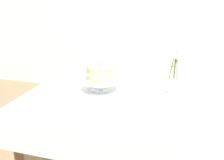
{
  "coord_description": "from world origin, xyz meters",
  "views": [
    {
      "loc": [
        0.35,
        -1.47,
        1.4
      ],
      "look_at": [
        -0.07,
        0.02,
        0.86
      ],
      "focal_mm": 36.82,
      "sensor_mm": 36.0,
      "label": 1
    }
  ],
  "objects_px": {
    "teacup": "(124,117)",
    "flower_vase": "(174,75)",
    "cake_stand": "(101,81)",
    "dining_table": "(120,110)",
    "layer_cake": "(100,72)"
  },
  "relations": [
    {
      "from": "flower_vase",
      "to": "teacup",
      "type": "bearing_deg",
      "value": -117.83
    },
    {
      "from": "layer_cake",
      "to": "dining_table",
      "type": "bearing_deg",
      "value": -27.7
    },
    {
      "from": "dining_table",
      "to": "teacup",
      "type": "distance_m",
      "value": 0.33
    },
    {
      "from": "layer_cake",
      "to": "teacup",
      "type": "height_order",
      "value": "layer_cake"
    },
    {
      "from": "flower_vase",
      "to": "dining_table",
      "type": "bearing_deg",
      "value": -152.4
    },
    {
      "from": "dining_table",
      "to": "layer_cake",
      "type": "relative_size",
      "value": 6.63
    },
    {
      "from": "flower_vase",
      "to": "cake_stand",
      "type": "bearing_deg",
      "value": -169.93
    },
    {
      "from": "teacup",
      "to": "cake_stand",
      "type": "bearing_deg",
      "value": 124.73
    },
    {
      "from": "dining_table",
      "to": "teacup",
      "type": "xyz_separation_m",
      "value": [
        0.1,
        -0.3,
        0.12
      ]
    },
    {
      "from": "dining_table",
      "to": "flower_vase",
      "type": "bearing_deg",
      "value": 27.6
    },
    {
      "from": "cake_stand",
      "to": "teacup",
      "type": "xyz_separation_m",
      "value": [
        0.27,
        -0.39,
        -0.06
      ]
    },
    {
      "from": "teacup",
      "to": "flower_vase",
      "type": "bearing_deg",
      "value": 62.17
    },
    {
      "from": "dining_table",
      "to": "cake_stand",
      "type": "xyz_separation_m",
      "value": [
        -0.17,
        0.09,
        0.17
      ]
    },
    {
      "from": "cake_stand",
      "to": "flower_vase",
      "type": "height_order",
      "value": "flower_vase"
    },
    {
      "from": "dining_table",
      "to": "flower_vase",
      "type": "height_order",
      "value": "flower_vase"
    }
  ]
}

